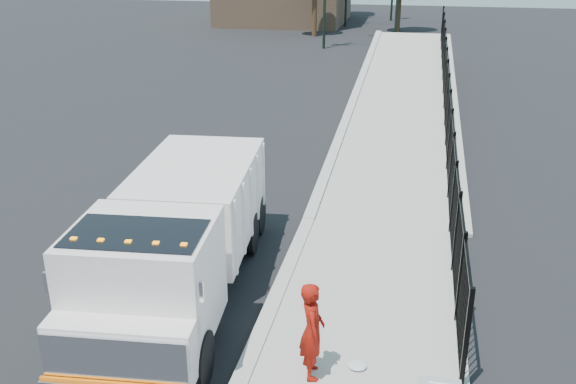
# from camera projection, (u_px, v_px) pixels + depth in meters

# --- Properties ---
(ground) EXTENTS (120.00, 120.00, 0.00)m
(ground) POSITION_uv_depth(u_px,v_px,m) (275.00, 305.00, 12.92)
(ground) COLOR black
(ground) RESTS_ON ground
(sidewalk) EXTENTS (3.55, 12.00, 0.12)m
(sidewalk) POSITION_uv_depth(u_px,v_px,m) (360.00, 377.00, 10.72)
(sidewalk) COLOR #9E998E
(sidewalk) RESTS_ON ground
(curb) EXTENTS (0.30, 12.00, 0.16)m
(curb) POSITION_uv_depth(u_px,v_px,m) (249.00, 362.00, 11.07)
(curb) COLOR #ADAAA3
(curb) RESTS_ON ground
(ramp) EXTENTS (3.95, 24.06, 3.19)m
(ramp) POSITION_uv_depth(u_px,v_px,m) (407.00, 111.00, 27.06)
(ramp) COLOR #9E998E
(ramp) RESTS_ON ground
(iron_fence) EXTENTS (0.10, 28.00, 1.80)m
(iron_fence) POSITION_uv_depth(u_px,v_px,m) (446.00, 117.00, 22.82)
(iron_fence) COLOR black
(iron_fence) RESTS_ON ground
(truck) EXTENTS (3.01, 7.62, 2.55)m
(truck) POSITION_uv_depth(u_px,v_px,m) (177.00, 236.00, 12.59)
(truck) COLOR black
(truck) RESTS_ON ground
(worker) EXTENTS (0.56, 0.71, 1.72)m
(worker) POSITION_uv_depth(u_px,v_px,m) (312.00, 330.00, 10.38)
(worker) COLOR maroon
(worker) RESTS_ON sidewalk
(debris) EXTENTS (0.33, 0.33, 0.08)m
(debris) POSITION_uv_depth(u_px,v_px,m) (357.00, 365.00, 10.86)
(debris) COLOR silver
(debris) RESTS_ON sidewalk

